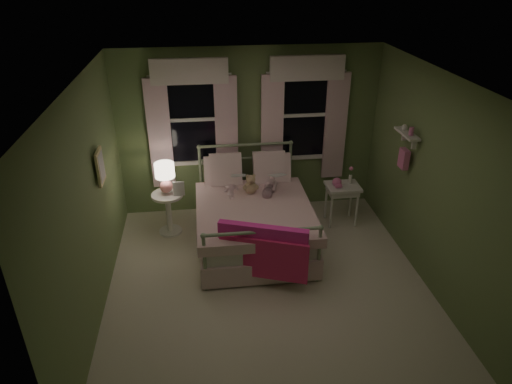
{
  "coord_description": "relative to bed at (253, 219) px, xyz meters",
  "views": [
    {
      "loc": [
        -0.73,
        -4.54,
        3.74
      ],
      "look_at": [
        -0.07,
        0.67,
        1.0
      ],
      "focal_mm": 32.0,
      "sensor_mm": 36.0,
      "label": 1
    }
  ],
  "objects": [
    {
      "name": "bed",
      "position": [
        0.0,
        0.0,
        0.0
      ],
      "size": [
        1.58,
        2.04,
        1.18
      ],
      "color": "white",
      "rests_on": "ground"
    },
    {
      "name": "table_lamp",
      "position": [
        -1.21,
        0.42,
        0.57
      ],
      "size": [
        0.28,
        0.28,
        0.46
      ],
      "color": "pink",
      "rests_on": "nightstand_left"
    },
    {
      "name": "nightstand_right",
      "position": [
        1.42,
        0.37,
        0.17
      ],
      "size": [
        0.5,
        0.4,
        0.64
      ],
      "color": "white",
      "rests_on": "ground"
    },
    {
      "name": "framed_picture",
      "position": [
        -1.88,
        -0.42,
        1.12
      ],
      "size": [
        0.03,
        0.32,
        0.42
      ],
      "color": "beige",
      "rests_on": "room_shell"
    },
    {
      "name": "window_right",
      "position": [
        0.92,
        1.01,
        1.24
      ],
      "size": [
        1.34,
        0.13,
        1.96
      ],
      "color": "black",
      "rests_on": "room_shell"
    },
    {
      "name": "nightstand_left",
      "position": [
        -1.21,
        0.42,
        0.03
      ],
      "size": [
        0.46,
        0.46,
        0.65
      ],
      "color": "white",
      "rests_on": "ground"
    },
    {
      "name": "book_right",
      "position": [
        0.28,
        0.17,
        0.54
      ],
      "size": [
        0.21,
        0.15,
        0.26
      ],
      "primitive_type": "imported",
      "rotation": [
        1.22,
        0.0,
        0.2
      ],
      "color": "beige",
      "rests_on": "child_right"
    },
    {
      "name": "pink_throw",
      "position": [
        -0.0,
        -1.03,
        0.23
      ],
      "size": [
        1.07,
        0.52,
        0.71
      ],
      "color": "#F12FA2",
      "rests_on": "bed"
    },
    {
      "name": "window_left",
      "position": [
        -0.78,
        1.01,
        1.24
      ],
      "size": [
        1.34,
        0.13,
        1.96
      ],
      "color": "black",
      "rests_on": "room_shell"
    },
    {
      "name": "teddy_bear",
      "position": [
        0.0,
        0.26,
        0.41
      ],
      "size": [
        0.23,
        0.19,
        0.31
      ],
      "color": "tan",
      "rests_on": "bed"
    },
    {
      "name": "book_nightstand",
      "position": [
        -1.11,
        0.34,
        0.27
      ],
      "size": [
        0.17,
        0.23,
        0.02
      ],
      "primitive_type": "imported",
      "rotation": [
        0.0,
        0.0,
        -0.03
      ],
      "color": "beige",
      "rests_on": "nightstand_left"
    },
    {
      "name": "room_shell",
      "position": [
        0.07,
        -1.02,
        0.92
      ],
      "size": [
        4.2,
        4.2,
        4.2
      ],
      "color": "beige",
      "rests_on": "ground"
    },
    {
      "name": "wall_shelf",
      "position": [
        1.97,
        -0.32,
        1.14
      ],
      "size": [
        0.15,
        0.5,
        0.6
      ],
      "color": "white",
      "rests_on": "room_shell"
    },
    {
      "name": "bud_vase",
      "position": [
        1.54,
        0.42,
        0.41
      ],
      "size": [
        0.06,
        0.06,
        0.28
      ],
      "color": "white",
      "rests_on": "nightstand_right"
    },
    {
      "name": "pink_toy",
      "position": [
        1.32,
        0.36,
        0.32
      ],
      "size": [
        0.14,
        0.18,
        0.14
      ],
      "color": "pink",
      "rests_on": "nightstand_right"
    },
    {
      "name": "child_right",
      "position": [
        0.28,
        0.42,
        0.56
      ],
      "size": [
        0.43,
        0.37,
        0.75
      ],
      "primitive_type": "imported",
      "rotation": [
        0.0,
        0.0,
        2.88
      ],
      "color": "#F7D1DD",
      "rests_on": "bed"
    },
    {
      "name": "book_left",
      "position": [
        -0.28,
        0.17,
        0.58
      ],
      "size": [
        0.21,
        0.14,
        0.26
      ],
      "primitive_type": "imported",
      "rotation": [
        1.22,
        0.0,
        -0.13
      ],
      "color": "beige",
      "rests_on": "child_left"
    },
    {
      "name": "child_left",
      "position": [
        -0.28,
        0.42,
        0.52
      ],
      "size": [
        0.26,
        0.18,
        0.67
      ],
      "primitive_type": "imported",
      "rotation": [
        0.0,
        0.0,
        3.07
      ],
      "color": "#F7D1DD",
      "rests_on": "bed"
    }
  ]
}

